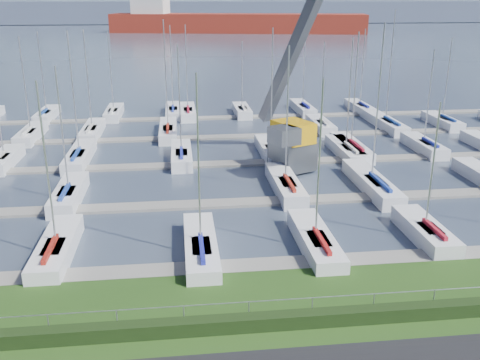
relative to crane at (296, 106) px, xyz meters
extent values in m
cube|color=#3D485A|center=(-6.50, 235.25, -5.73)|extent=(800.00, 540.00, 0.20)
cube|color=black|center=(-6.50, -25.15, -4.98)|extent=(80.00, 0.70, 0.70)
cylinder|color=#989CA0|center=(-6.50, -24.75, -4.13)|extent=(80.00, 0.04, 0.04)
cube|color=#485269|center=(-6.50, 305.25, 0.67)|extent=(900.00, 80.00, 12.00)
cube|color=slate|center=(-6.50, -18.75, -5.55)|extent=(90.00, 1.60, 0.25)
cube|color=slate|center=(-6.50, -8.75, -5.55)|extent=(90.00, 1.60, 0.25)
cube|color=slate|center=(-6.50, 1.25, -5.55)|extent=(90.00, 1.60, 0.25)
cube|color=gray|center=(-6.50, 11.25, -5.55)|extent=(90.00, 1.60, 0.25)
cube|color=gray|center=(-6.50, 21.25, -5.55)|extent=(90.00, 1.60, 0.25)
cube|color=#56595D|center=(-0.46, -1.23, -4.13)|extent=(4.24, 4.24, 2.60)
cube|color=#E7A50D|center=(-0.46, -1.23, -2.03)|extent=(3.78, 4.17, 1.80)
cube|color=#53555A|center=(1.34, 3.27, 6.97)|extent=(7.20, 9.79, 19.89)
cube|color=#5B5E63|center=(-1.66, -3.23, -1.83)|extent=(2.74, 2.83, 1.40)
cube|color=maroon|center=(16.59, 192.04, -2.83)|extent=(109.85, 40.27, 10.00)
cube|color=silver|center=(-20.54, 199.97, 4.67)|extent=(16.62, 16.62, 12.00)
camera|label=1|loc=(-10.41, -45.98, 9.19)|focal=40.00mm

